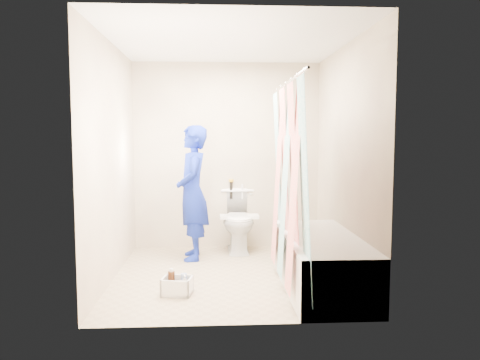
{
  "coord_description": "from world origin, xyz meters",
  "views": [
    {
      "loc": [
        -0.17,
        -4.78,
        1.45
      ],
      "look_at": [
        0.11,
        0.26,
        0.98
      ],
      "focal_mm": 35.0,
      "sensor_mm": 36.0,
      "label": 1
    }
  ],
  "objects": [
    {
      "name": "bathtub",
      "position": [
        0.85,
        -0.43,
        0.27
      ],
      "size": [
        0.7,
        1.75,
        0.5
      ],
      "color": "white",
      "rests_on": "ground"
    },
    {
      "name": "cleaning_caddy",
      "position": [
        -0.5,
        -0.57,
        0.08
      ],
      "size": [
        0.3,
        0.26,
        0.21
      ],
      "rotation": [
        0.0,
        0.0,
        -0.17
      ],
      "color": "white",
      "rests_on": "ground"
    },
    {
      "name": "tank_internals",
      "position": [
        0.09,
        1.29,
        0.77
      ],
      "size": [
        0.19,
        0.06,
        0.26
      ],
      "color": "black",
      "rests_on": "toilet"
    },
    {
      "name": "wall_back",
      "position": [
        0.0,
        1.3,
        1.2
      ],
      "size": [
        2.4,
        0.02,
        2.4
      ],
      "primitive_type": "cube",
      "color": "beige",
      "rests_on": "ground"
    },
    {
      "name": "curtain_rod",
      "position": [
        0.52,
        -0.43,
        1.95
      ],
      "size": [
        0.02,
        1.9,
        0.02
      ],
      "primitive_type": "cylinder",
      "rotation": [
        1.57,
        0.0,
        0.0
      ],
      "color": "silver",
      "rests_on": "wall_back"
    },
    {
      "name": "wall_left",
      "position": [
        -1.2,
        0.0,
        1.2
      ],
      "size": [
        0.02,
        2.6,
        2.4
      ],
      "primitive_type": "cube",
      "color": "beige",
      "rests_on": "ground"
    },
    {
      "name": "shower_curtain",
      "position": [
        0.52,
        -0.43,
        1.02
      ],
      "size": [
        0.06,
        1.75,
        1.8
      ],
      "primitive_type": "cube",
      "color": "silver",
      "rests_on": "curtain_rod"
    },
    {
      "name": "plumber",
      "position": [
        -0.42,
        0.71,
        0.79
      ],
      "size": [
        0.43,
        0.61,
        1.58
      ],
      "primitive_type": "imported",
      "rotation": [
        0.0,
        0.0,
        -1.49
      ],
      "color": "#0E1792",
      "rests_on": "ground"
    },
    {
      "name": "floor",
      "position": [
        0.0,
        0.0,
        0.0
      ],
      "size": [
        2.6,
        2.6,
        0.0
      ],
      "primitive_type": "plane",
      "color": "tan",
      "rests_on": "ground"
    },
    {
      "name": "wall_front",
      "position": [
        0.0,
        -1.3,
        1.2
      ],
      "size": [
        2.4,
        0.02,
        2.4
      ],
      "primitive_type": "cube",
      "color": "beige",
      "rests_on": "ground"
    },
    {
      "name": "toilet",
      "position": [
        0.14,
        1.08,
        0.39
      ],
      "size": [
        0.45,
        0.77,
        0.79
      ],
      "primitive_type": "imported",
      "rotation": [
        0.0,
        0.0,
        0.01
      ],
      "color": "white",
      "rests_on": "ground"
    },
    {
      "name": "tank_lid",
      "position": [
        0.14,
        0.95,
        0.46
      ],
      "size": [
        0.48,
        0.22,
        0.04
      ],
      "primitive_type": "cube",
      "rotation": [
        0.0,
        0.0,
        0.01
      ],
      "color": "white",
      "rests_on": "toilet"
    },
    {
      "name": "ceiling",
      "position": [
        0.0,
        0.0,
        2.4
      ],
      "size": [
        2.4,
        2.6,
        0.02
      ],
      "primitive_type": "cube",
      "color": "white",
      "rests_on": "wall_back"
    },
    {
      "name": "wall_right",
      "position": [
        1.2,
        0.0,
        1.2
      ],
      "size": [
        0.02,
        2.6,
        2.4
      ],
      "primitive_type": "cube",
      "color": "beige",
      "rests_on": "ground"
    }
  ]
}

